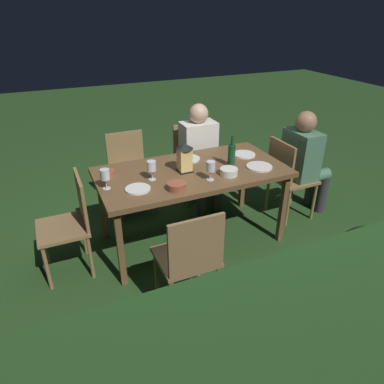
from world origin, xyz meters
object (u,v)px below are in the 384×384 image
object	(u,v)px
plate_c	(259,167)
bowl_bread	(177,186)
bowl_olives	(229,171)
chair_head_near	(288,175)
chair_side_right_b	(190,257)
dining_table	(192,176)
plate_a	(244,154)
chair_side_left_a	(193,158)
person_in_cream	(201,152)
chair_side_left_b	(129,169)
potted_plant_corner	(364,265)
lantern_centerpiece	(184,156)
wine_glass_c	(152,167)
wine_glass_b	(211,167)
person_in_green	(305,159)
plate_b	(138,189)
green_bottle_on_table	(232,155)
wine_glass_a	(105,175)
plate_d	(189,159)
chair_head_far	(70,221)

from	to	relation	value
plate_c	bowl_bread	world-z (taller)	bowl_bread
bowl_olives	chair_head_near	bearing A→B (deg)	-165.23
chair_side_right_b	dining_table	bearing A→B (deg)	-114.81
plate_a	bowl_bread	xyz separation A→B (m)	(0.88, 0.41, 0.02)
chair_head_near	bowl_olives	bearing A→B (deg)	14.77
chair_side_left_a	person_in_cream	distance (m)	0.25
chair_side_left_b	person_in_cream	distance (m)	0.80
bowl_bread	potted_plant_corner	distance (m)	1.52
lantern_centerpiece	wine_glass_c	size ratio (longest dim) A/B	1.57
plate_a	wine_glass_b	bearing A→B (deg)	33.50
chair_side_left_a	person_in_green	bearing A→B (deg)	137.79
chair_side_left_b	plate_a	world-z (taller)	chair_side_left_b
chair_side_right_b	potted_plant_corner	size ratio (longest dim) A/B	1.28
plate_b	potted_plant_corner	world-z (taller)	plate_b
chair_head_near	plate_a	bearing A→B (deg)	-13.84
wine_glass_c	chair_side_left_a	bearing A→B (deg)	-131.52
person_in_green	chair_side_left_a	world-z (taller)	person_in_green
chair_side_left_b	plate_a	bearing A→B (deg)	144.65
wine_glass_b	plate_c	size ratio (longest dim) A/B	0.72
plate_c	wine_glass_b	bearing A→B (deg)	5.93
plate_b	chair_head_near	bearing A→B (deg)	-173.90
person_in_cream	plate_b	world-z (taller)	person_in_cream
plate_b	person_in_cream	bearing A→B (deg)	-139.20
plate_c	bowl_olives	distance (m)	0.34
chair_side_left_b	chair_head_near	xyz separation A→B (m)	(-1.48, 0.83, 0.00)
green_bottle_on_table	plate_c	xyz separation A→B (m)	(-0.22, 0.13, -0.10)
dining_table	wine_glass_a	distance (m)	0.80
plate_d	bowl_bread	world-z (taller)	bowl_bread
chair_head_near	plate_c	size ratio (longest dim) A/B	3.68
dining_table	potted_plant_corner	xyz separation A→B (m)	(-0.80, 1.30, -0.31)
plate_c	chair_side_left_b	bearing A→B (deg)	-46.50
person_in_cream	wine_glass_b	bearing A→B (deg)	69.91
chair_head_near	bowl_bread	xyz separation A→B (m)	(1.36, 0.30, 0.29)
bowl_olives	potted_plant_corner	bearing A→B (deg)	117.00
wine_glass_c	plate_c	bearing A→B (deg)	171.22
dining_table	plate_b	xyz separation A→B (m)	(0.55, 0.18, 0.07)
chair_side_left_b	bowl_bread	size ratio (longest dim) A/B	5.66
person_in_green	chair_head_near	bearing A→B (deg)	-0.00
dining_table	chair_side_left_a	bearing A→B (deg)	-114.81
lantern_centerpiece	plate_c	distance (m)	0.70
chair_head_far	person_in_cream	bearing A→B (deg)	-156.91
chair_side_left_a	wine_glass_c	size ratio (longest dim) A/B	5.15
chair_head_near	chair_side_left_a	size ratio (longest dim) A/B	1.00
wine_glass_b	potted_plant_corner	size ratio (longest dim) A/B	0.25
chair_side_right_b	wine_glass_a	bearing A→B (deg)	-62.82
green_bottle_on_table	plate_c	world-z (taller)	green_bottle_on_table
potted_plant_corner	chair_head_far	bearing A→B (deg)	-34.40
plate_b	dining_table	bearing A→B (deg)	-162.31
wine_glass_b	bowl_bread	xyz separation A→B (m)	(0.33, 0.05, -0.09)
chair_head_near	wine_glass_b	xyz separation A→B (m)	(1.04, 0.25, 0.38)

